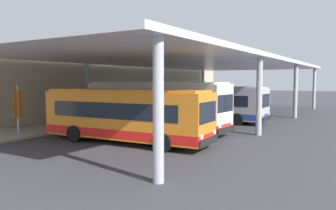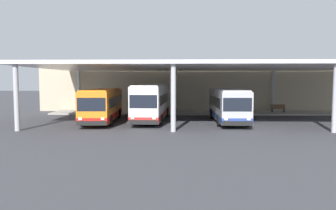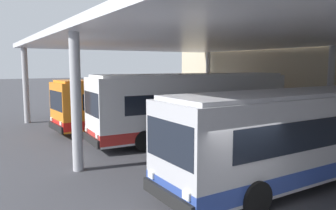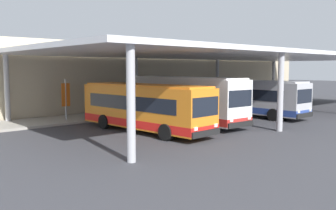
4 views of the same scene
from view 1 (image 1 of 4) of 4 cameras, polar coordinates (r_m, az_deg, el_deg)
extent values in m
plane|color=#3D3D42|center=(29.91, 14.01, -2.99)|extent=(200.00, 200.00, 0.00)
cube|color=#A39E93|center=(35.25, -4.51, -1.66)|extent=(42.00, 4.50, 0.18)
cube|color=#C1B293|center=(37.08, -8.61, 3.64)|extent=(48.00, 1.60, 6.69)
cube|color=silver|center=(31.82, 4.63, 7.29)|extent=(40.00, 17.00, 0.30)
cylinder|color=#B2B2B7|center=(11.78, -1.67, -0.93)|extent=(0.40, 0.40, 5.25)
cylinder|color=#B2B2B7|center=(23.08, 15.40, 1.44)|extent=(0.40, 0.40, 5.25)
cylinder|color=#B2B2B7|center=(31.54, -13.76, 2.17)|extent=(0.40, 0.40, 5.25)
cylinder|color=#B2B2B7|center=(35.08, 21.06, 2.20)|extent=(0.40, 0.40, 5.25)
cylinder|color=#B2B2B7|center=(41.15, -1.43, 2.73)|extent=(0.40, 0.40, 5.25)
cylinder|color=#B2B2B7|center=(47.26, 23.82, 2.57)|extent=(0.40, 0.40, 5.25)
cylinder|color=#B2B2B7|center=(51.92, 6.03, 3.01)|extent=(0.40, 0.40, 5.25)
cube|color=orange|center=(19.70, -7.38, -1.59)|extent=(3.12, 10.53, 2.70)
cube|color=red|center=(19.83, -7.35, -4.47)|extent=(3.14, 10.55, 0.50)
cube|color=black|center=(19.76, -7.74, -0.71)|extent=(3.04, 8.66, 0.90)
cube|color=black|center=(17.20, 6.71, -1.26)|extent=(2.30, 0.26, 1.10)
cube|color=black|center=(17.37, 6.94, -6.20)|extent=(2.46, 0.31, 0.36)
cube|color=orange|center=(19.61, -7.42, 2.51)|extent=(2.89, 10.10, 0.12)
cube|color=yellow|center=(17.15, 6.64, 1.47)|extent=(1.75, 0.22, 0.28)
cube|color=white|center=(16.49, 5.78, -5.52)|extent=(0.28, 0.10, 0.20)
cube|color=white|center=(18.15, 7.96, -4.64)|extent=(0.28, 0.10, 0.20)
cylinder|color=black|center=(17.13, -0.90, -6.49)|extent=(0.34, 1.01, 1.00)
cylinder|color=black|center=(19.28, 2.66, -5.29)|extent=(0.34, 1.01, 1.00)
cylinder|color=black|center=(20.74, -15.80, -4.77)|extent=(0.34, 1.01, 1.00)
cylinder|color=black|center=(22.55, -11.46, -3.99)|extent=(0.34, 1.01, 1.00)
cube|color=white|center=(24.09, -2.37, -0.03)|extent=(3.03, 11.31, 3.10)
cube|color=red|center=(24.21, -2.36, -2.87)|extent=(3.05, 11.33, 0.50)
cube|color=black|center=(24.16, -2.65, 0.69)|extent=(2.97, 9.29, 0.90)
cube|color=black|center=(21.23, 9.73, 0.28)|extent=(2.30, 0.23, 1.10)
cube|color=black|center=(21.37, 9.89, -4.28)|extent=(2.45, 0.28, 0.36)
cube|color=white|center=(24.03, -2.38, 3.80)|extent=(2.81, 10.85, 0.12)
cube|color=yellow|center=(21.20, 9.69, 3.04)|extent=(1.75, 0.20, 0.28)
cube|color=white|center=(20.52, 8.83, -3.63)|extent=(0.28, 0.09, 0.20)
cube|color=white|center=(22.15, 10.84, -3.08)|extent=(0.28, 0.09, 0.20)
cylinder|color=black|center=(21.31, 3.18, -4.38)|extent=(0.33, 1.01, 1.00)
cylinder|color=black|center=(23.42, 6.30, -3.62)|extent=(0.33, 1.01, 1.00)
cylinder|color=black|center=(25.29, -9.64, -3.08)|extent=(0.33, 1.01, 1.00)
cylinder|color=black|center=(27.10, -6.03, -2.56)|extent=(0.33, 1.01, 1.00)
cube|color=#B7B7BC|center=(30.11, 6.86, 0.40)|extent=(2.53, 10.41, 2.70)
cube|color=#2D4799|center=(30.19, 6.84, -1.49)|extent=(2.55, 10.43, 0.50)
cube|color=black|center=(30.15, 6.60, 0.98)|extent=(2.57, 8.54, 0.90)
cube|color=black|center=(28.30, 16.36, 0.73)|extent=(2.30, 0.13, 1.10)
cube|color=black|center=(28.41, 16.47, -2.29)|extent=(2.45, 0.17, 0.36)
cube|color=silver|center=(30.05, 6.88, 3.09)|extent=(2.33, 9.99, 0.12)
cube|color=yellow|center=(28.28, 16.33, 2.39)|extent=(1.75, 0.13, 0.28)
cube|color=white|center=(27.51, 15.97, -1.76)|extent=(0.28, 0.08, 0.20)
cube|color=white|center=(29.24, 16.93, -1.43)|extent=(0.28, 0.08, 0.20)
cylinder|color=black|center=(27.86, 11.79, -2.44)|extent=(0.28, 1.00, 1.00)
cylinder|color=black|center=(30.16, 13.39, -1.96)|extent=(0.28, 1.00, 1.00)
cylinder|color=black|center=(30.46, 0.98, -1.79)|extent=(0.28, 1.00, 1.00)
cylinder|color=black|center=(32.58, 3.19, -1.40)|extent=(0.28, 1.00, 1.00)
cube|color=brown|center=(40.45, 0.77, -0.12)|extent=(1.80, 0.44, 0.08)
cube|color=brown|center=(40.53, 0.52, 0.24)|extent=(1.80, 0.06, 0.44)
cube|color=#2D2D33|center=(39.87, 0.25, -0.51)|extent=(0.10, 0.36, 0.45)
cube|color=#2D2D33|center=(41.06, 1.27, -0.37)|extent=(0.10, 0.36, 0.45)
cylinder|color=#B2B2B7|center=(24.04, -24.39, -0.70)|extent=(0.12, 0.12, 3.20)
cube|color=orange|center=(24.00, -24.39, 0.21)|extent=(0.70, 0.04, 1.80)
camera|label=2|loc=(28.95, 70.69, 1.92)|focal=34.16mm
camera|label=3|loc=(34.58, 26.75, 4.35)|focal=35.21mm
camera|label=4|loc=(6.71, 120.20, 2.32)|focal=39.24mm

